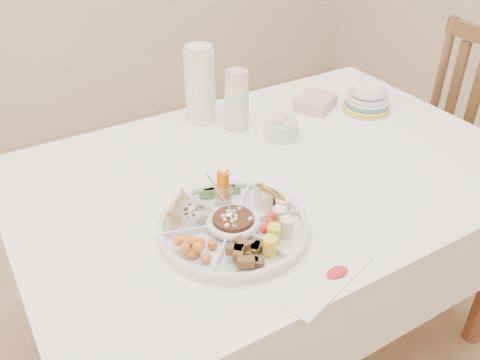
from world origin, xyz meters
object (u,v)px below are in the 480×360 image
chair (431,161)px  party_tray (233,224)px  dining_table (268,261)px  plate_stack (368,96)px  thermos (200,83)px

chair → party_tray: size_ratio=2.69×
dining_table → plate_stack: bearing=16.4°
dining_table → chair: size_ratio=1.49×
dining_table → chair: (0.80, 0.03, 0.13)m
thermos → plate_stack: 0.61m
dining_table → party_tray: bearing=-142.3°
dining_table → chair: chair is taller
chair → thermos: thermos is taller
chair → dining_table: bearing=-177.5°
plate_stack → party_tray: bearing=-155.8°
dining_table → thermos: bearing=94.5°
dining_table → thermos: thermos is taller
dining_table → plate_stack: (0.52, 0.15, 0.43)m
thermos → plate_stack: thermos is taller
dining_table → plate_stack: size_ratio=8.79×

